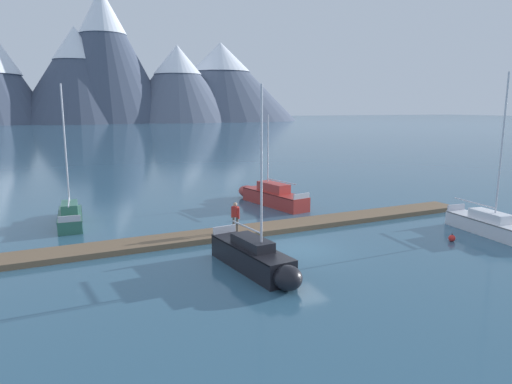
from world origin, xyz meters
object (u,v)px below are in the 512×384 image
(sailboat_nearest_berth, at_px, (70,215))
(sailboat_mid_dock_starboard, at_px, (493,226))
(mooring_buoy_channel_marker, at_px, (452,238))
(sailboat_second_berth, at_px, (256,258))
(sailboat_mid_dock_port, at_px, (270,195))
(person_on_dock, at_px, (235,215))

(sailboat_nearest_berth, relative_size, sailboat_mid_dock_starboard, 0.95)
(sailboat_mid_dock_starboard, distance_m, mooring_buoy_channel_marker, 3.08)
(sailboat_nearest_berth, height_order, sailboat_second_berth, sailboat_nearest_berth)
(sailboat_nearest_berth, bearing_deg, mooring_buoy_channel_marker, -31.68)
(sailboat_nearest_berth, relative_size, mooring_buoy_channel_marker, 19.31)
(sailboat_second_berth, xyz_separation_m, sailboat_mid_dock_starboard, (14.79, 0.47, -0.08))
(mooring_buoy_channel_marker, bearing_deg, sailboat_mid_dock_port, 112.84)
(sailboat_second_berth, xyz_separation_m, sailboat_mid_dock_port, (6.36, 13.16, 0.00))
(person_on_dock, distance_m, mooring_buoy_channel_marker, 11.98)
(sailboat_second_berth, relative_size, sailboat_mid_dock_starboard, 0.90)
(sailboat_second_berth, height_order, mooring_buoy_channel_marker, sailboat_second_berth)
(sailboat_mid_dock_starboard, bearing_deg, sailboat_mid_dock_port, 123.58)
(sailboat_mid_dock_port, bearing_deg, sailboat_nearest_berth, -176.81)
(sailboat_nearest_berth, xyz_separation_m, person_on_dock, (8.69, -6.72, 0.70))
(sailboat_mid_dock_port, xyz_separation_m, mooring_buoy_channel_marker, (5.37, -12.76, -0.47))
(sailboat_mid_dock_port, xyz_separation_m, person_on_dock, (-5.34, -7.50, 0.60))
(sailboat_mid_dock_starboard, bearing_deg, mooring_buoy_channel_marker, -178.80)
(person_on_dock, bearing_deg, sailboat_mid_dock_port, 54.57)
(sailboat_second_berth, bearing_deg, mooring_buoy_channel_marker, 1.99)
(sailboat_mid_dock_starboard, height_order, person_on_dock, sailboat_mid_dock_starboard)
(sailboat_nearest_berth, bearing_deg, sailboat_mid_dock_starboard, -27.94)
(sailboat_nearest_berth, distance_m, sailboat_mid_dock_port, 14.05)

